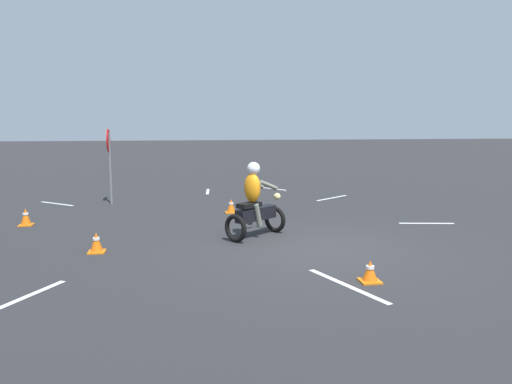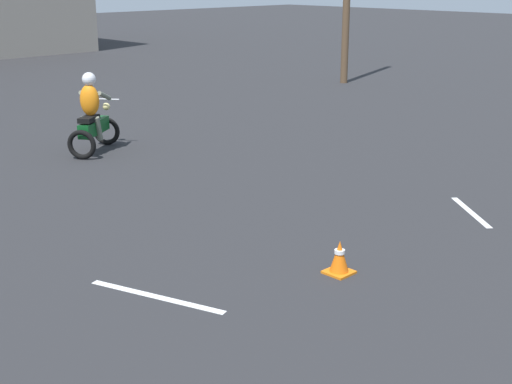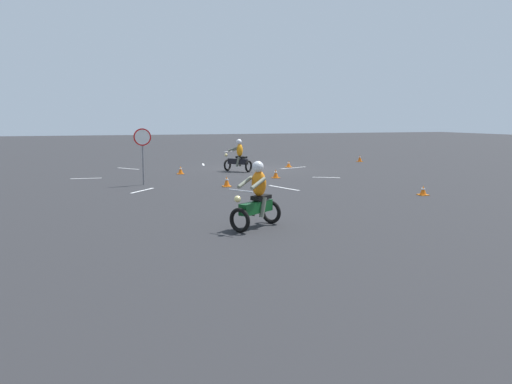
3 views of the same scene
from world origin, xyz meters
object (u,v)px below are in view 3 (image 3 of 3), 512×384
Objects in this scene: traffic_cone_near_left at (423,191)px; traffic_cone_mid_center at (360,158)px; traffic_cone_far_left at (181,170)px; motorcycle_rider_background at (257,199)px; traffic_cone_mid_left at (227,182)px; traffic_cone_far_right at (276,174)px; traffic_cone_far_center at (289,164)px; motorcycle_rider_foreground at (238,157)px; stop_sign at (143,145)px.

traffic_cone_mid_center reaches higher than traffic_cone_near_left.
traffic_cone_near_left is 11.78m from traffic_cone_far_left.
traffic_cone_near_left is (-7.27, -3.15, -0.56)m from motorcycle_rider_background.
traffic_cone_far_left is at bearing -36.41° from motorcycle_rider_background.
traffic_cone_far_right is at bearing -143.65° from traffic_cone_mid_left.
motorcycle_rider_foreground is at bearing 22.02° from traffic_cone_far_center.
traffic_cone_far_right reaches higher than traffic_cone_far_left.
motorcycle_rider_background is (3.32, 12.88, 0.00)m from motorcycle_rider_foreground.
traffic_cone_mid_center is (-8.95, -3.29, -0.52)m from motorcycle_rider_foreground.
motorcycle_rider_background is at bearing 80.51° from traffic_cone_mid_left.
motorcycle_rider_foreground is at bearing 20.15° from traffic_cone_mid_center.
traffic_cone_far_right is (-2.89, -2.13, -0.01)m from traffic_cone_mid_left.
stop_sign is at bearing -27.50° from traffic_cone_mid_left.
traffic_cone_far_center is (-6.65, -14.22, -0.56)m from motorcycle_rider_background.
stop_sign is 5.39× the size of traffic_cone_mid_center.
traffic_cone_far_left is at bearing -53.76° from traffic_cone_near_left.
stop_sign is 6.17m from traffic_cone_far_right.
stop_sign is at bearing -23.73° from motorcycle_rider_background.
traffic_cone_far_left is (3.84, -3.00, -0.00)m from traffic_cone_far_right.
motorcycle_rider_background is 4.69× the size of traffic_cone_far_center.
traffic_cone_far_right reaches higher than traffic_cone_near_left.
motorcycle_rider_foreground is 13.30m from motorcycle_rider_background.
traffic_cone_near_left is 0.79× the size of traffic_cone_mid_center.
traffic_cone_near_left is 0.79× the size of traffic_cone_mid_left.
traffic_cone_near_left is 0.83× the size of traffic_cone_far_right.
traffic_cone_far_left is (6.34, 1.57, 0.02)m from traffic_cone_far_center.
stop_sign is at bearing 5.00° from traffic_cone_far_right.
traffic_cone_mid_left is at bearing 100.51° from traffic_cone_far_left.
motorcycle_rider_foreground is 3.07m from traffic_cone_far_left.
traffic_cone_mid_center is 12.47m from traffic_cone_far_left.
traffic_cone_mid_center is at bearing -163.66° from traffic_cone_far_left.
stop_sign is at bearing 176.07° from motorcycle_rider_foreground.
traffic_cone_mid_left reaches higher than traffic_cone_far_right.
stop_sign is 5.84× the size of traffic_cone_far_left.
traffic_cone_mid_center is at bearing -19.84° from motorcycle_rider_foreground.
traffic_cone_far_center is at bearing -128.84° from traffic_cone_mid_left.
traffic_cone_far_left is at bearing 16.34° from traffic_cone_mid_center.
traffic_cone_far_left is (-0.31, -12.65, -0.54)m from motorcycle_rider_background.
traffic_cone_far_center is (-5.39, -6.70, -0.04)m from traffic_cone_mid_left.
stop_sign is at bearing 58.84° from traffic_cone_far_left.
traffic_cone_far_center is at bearing -86.79° from traffic_cone_near_left.
motorcycle_rider_background is 10.52m from traffic_cone_far_right.
traffic_cone_far_right is at bearing -115.63° from motorcycle_rider_foreground.
traffic_cone_mid_left is (2.07, 5.35, -0.52)m from motorcycle_rider_foreground.
motorcycle_rider_foreground is 4.93× the size of traffic_cone_near_left.
traffic_cone_mid_left is 5.22m from traffic_cone_far_left.
traffic_cone_near_left is 0.85× the size of traffic_cone_far_left.
traffic_cone_mid_left is 3.59m from traffic_cone_far_right.
traffic_cone_mid_center is at bearing -72.24° from motorcycle_rider_background.
traffic_cone_mid_center reaches higher than traffic_cone_far_center.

